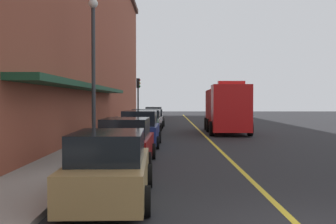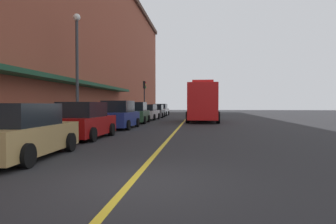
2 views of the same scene
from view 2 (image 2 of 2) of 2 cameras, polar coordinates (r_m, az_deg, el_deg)
name	(u,v)px [view 2 (image 2 of 2)]	position (r m, az deg, el deg)	size (l,w,h in m)	color
ground_plane	(185,120)	(31.43, 3.16, -1.52)	(112.00, 112.00, 0.00)	#232326
sidewalk_left	(125,119)	(32.30, -7.90, -1.32)	(2.40, 70.00, 0.15)	#9E9B93
lane_center_stripe	(185,120)	(31.43, 3.16, -1.52)	(0.16, 70.00, 0.01)	gold
brick_building_left	(60,40)	(34.07, -19.21, 12.36)	(11.66, 64.00, 16.24)	brown
parked_car_0	(22,133)	(10.29, -25.23, -3.45)	(2.09, 4.60, 1.66)	#A5844C
parked_car_1	(84,121)	(15.28, -15.12, -1.69)	(2.09, 4.42, 1.73)	maroon
parked_car_2	(119,116)	(21.06, -8.96, -0.66)	(2.13, 4.43, 1.85)	navy
parked_car_3	(136,113)	(26.82, -5.91, -0.25)	(2.16, 4.19, 1.81)	#2D5133
parked_car_4	(147,112)	(32.50, -3.82, -0.08)	(2.23, 4.61, 1.61)	silver
parked_car_5	(156,111)	(37.90, -2.26, 0.11)	(2.15, 4.52, 1.57)	#595B60
parked_car_6	(161,110)	(43.93, -1.36, 0.35)	(2.13, 4.46, 1.67)	silver
fire_truck	(203,103)	(29.20, 6.51, 1.67)	(3.04, 7.98, 3.67)	red
parking_meter_0	(84,114)	(18.96, -15.17, -0.33)	(0.14, 0.18, 1.33)	#4C4C51
parking_meter_1	(106,112)	(22.98, -11.38, 0.00)	(0.14, 0.18, 1.33)	#4C4C51
street_lamp_left	(77,58)	(19.83, -16.35, 9.42)	(0.44, 0.44, 6.94)	#33383D
traffic_light_near	(144,92)	(38.28, -4.35, 3.73)	(0.38, 0.36, 4.30)	#232326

